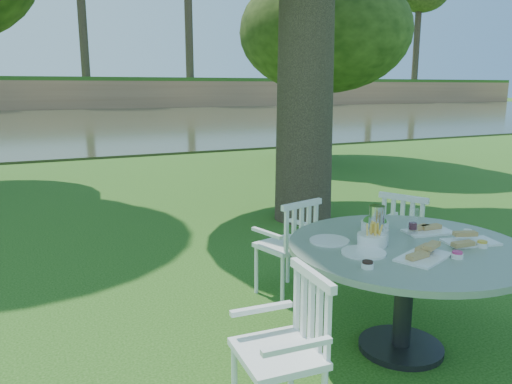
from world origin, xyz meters
The scene contains 8 objects.
ground centered at (0.00, 0.00, 0.00)m, with size 140.00×140.00×0.00m, color #17410D.
table centered at (0.40, -1.24, 0.62)m, with size 1.53×1.53×0.74m.
chair_ne centered at (1.14, -0.42, 0.50)m, with size 0.54×0.56×0.85m.
chair_nw centered at (0.16, -0.16, 0.49)m, with size 0.51×0.49×0.84m.
chair_sw centered at (-0.65, -1.60, 0.49)m, with size 0.42×0.45×0.84m.
tableware centered at (0.34, -1.12, 0.78)m, with size 1.13×0.87×0.21m.
river centered at (0.00, 23.00, 0.00)m, with size 100.00×28.00×0.12m, color #2D311D.
far_bank centered at (0.28, 41.12, 7.25)m, with size 100.00×18.00×15.20m.
Camera 1 is at (-1.81, -3.60, 1.74)m, focal length 35.00 mm.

